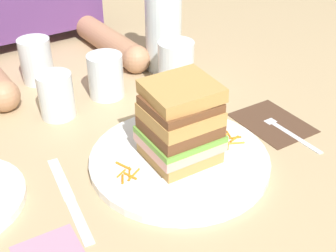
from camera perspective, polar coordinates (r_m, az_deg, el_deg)
name	(u,v)px	position (r m, az deg, el deg)	size (l,w,h in m)	color
ground_plane	(176,164)	(0.70, 1.06, -4.99)	(3.00, 3.00, 0.00)	tan
main_plate	(179,159)	(0.70, 1.39, -4.30)	(0.29, 0.29, 0.01)	white
sandwich	(179,123)	(0.67, 1.50, 0.41)	(0.12, 0.11, 0.13)	tan
carrot_shred_0	(133,174)	(0.66, -4.60, -6.15)	(0.00, 0.00, 0.03)	orange
carrot_shred_1	(121,173)	(0.67, -6.07, -6.10)	(0.00, 0.00, 0.02)	orange
carrot_shred_2	(123,166)	(0.68, -5.78, -5.15)	(0.00, 0.00, 0.03)	orange
carrot_shred_3	(129,174)	(0.66, -5.01, -6.16)	(0.00, 0.00, 0.03)	orange
carrot_shred_4	(122,178)	(0.66, -6.02, -6.73)	(0.00, 0.00, 0.02)	orange
carrot_shred_5	(130,175)	(0.66, -4.96, -6.39)	(0.00, 0.00, 0.02)	orange
carrot_shred_6	(229,135)	(0.75, 7.89, -1.13)	(0.00, 0.00, 0.02)	orange
carrot_shred_7	(219,135)	(0.75, 6.67, -1.19)	(0.00, 0.00, 0.03)	orange
carrot_shred_8	(235,138)	(0.75, 8.70, -1.49)	(0.00, 0.00, 0.02)	orange
carrot_shred_9	(234,143)	(0.73, 8.59, -2.20)	(0.00, 0.00, 0.03)	orange
carrot_shred_10	(215,136)	(0.75, 6.07, -1.34)	(0.00, 0.00, 0.03)	orange
carrot_shred_11	(234,139)	(0.74, 8.57, -1.66)	(0.00, 0.00, 0.02)	orange
carrot_shred_12	(228,146)	(0.72, 7.74, -2.55)	(0.00, 0.00, 0.02)	orange
carrot_shred_13	(216,134)	(0.75, 6.22, -1.03)	(0.00, 0.00, 0.02)	orange
napkin_dark	(274,123)	(0.82, 13.49, 0.35)	(0.10, 0.14, 0.00)	#4C3323
fork	(283,127)	(0.81, 14.62, -0.17)	(0.02, 0.17, 0.00)	silver
knife	(70,200)	(0.65, -12.54, -9.28)	(0.04, 0.20, 0.00)	silver
juice_glass	(176,69)	(0.89, 1.02, 7.40)	(0.07, 0.07, 0.10)	white
water_bottle	(163,18)	(0.97, -0.61, 13.81)	(0.08, 0.08, 0.26)	silver
empty_tumbler_0	(106,76)	(0.88, -8.05, 6.45)	(0.07, 0.07, 0.09)	silver
empty_tumbler_1	(36,61)	(0.97, -16.65, 8.10)	(0.07, 0.07, 0.09)	silver
empty_tumbler_2	(56,96)	(0.83, -14.25, 3.84)	(0.06, 0.06, 0.08)	silver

